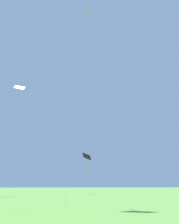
# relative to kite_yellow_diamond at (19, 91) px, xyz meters

# --- Properties ---
(kite_yellow_diamond) EXTENTS (3.73, 11.19, 20.79)m
(kite_yellow_diamond) POSITION_rel_kite_yellow_diamond_xyz_m (0.00, 0.00, 0.00)
(kite_yellow_diamond) COLOR yellow
(kite_yellow_diamond) RESTS_ON ground_plane
(kite_purple_streamer) EXTENTS (3.69, 6.61, 26.99)m
(kite_purple_streamer) POSITION_rel_kite_yellow_diamond_xyz_m (11.26, -18.21, 5.64)
(kite_purple_streamer) COLOR purple
(kite_purple_streamer) RESTS_ON ground_plane
(kite_black_large) EXTENTS (1.94, 7.59, 8.00)m
(kite_black_large) POSITION_rel_kite_yellow_diamond_xyz_m (13.87, 3.56, -13.04)
(kite_black_large) COLOR black
(kite_black_large) RESTS_ON ground_plane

